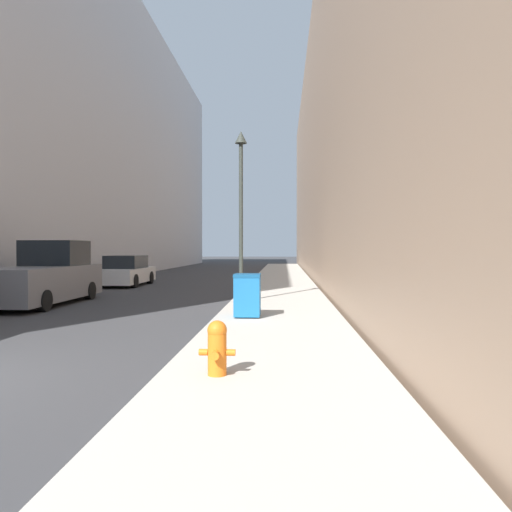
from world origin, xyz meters
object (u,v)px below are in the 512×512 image
(pickup_truck, at_px, (45,277))
(parked_sedan_near, at_px, (126,272))
(fire_hydrant, at_px, (217,346))
(lamppost, at_px, (241,198))
(trash_bin, at_px, (247,295))

(pickup_truck, bearing_deg, parked_sedan_near, 89.10)
(fire_hydrant, xyz_separation_m, lamppost, (-0.48, 9.31, 2.93))
(lamppost, bearing_deg, fire_hydrant, -87.05)
(pickup_truck, bearing_deg, trash_bin, -27.89)
(fire_hydrant, height_order, lamppost, lamppost)
(trash_bin, distance_m, lamppost, 4.58)
(lamppost, height_order, parked_sedan_near, lamppost)
(trash_bin, relative_size, lamppost, 0.20)
(trash_bin, xyz_separation_m, pickup_truck, (-7.01, 3.71, 0.19))
(trash_bin, distance_m, parked_sedan_near, 13.73)
(trash_bin, relative_size, pickup_truck, 0.19)
(lamppost, distance_m, pickup_truck, 7.03)
(lamppost, relative_size, parked_sedan_near, 1.20)
(parked_sedan_near, bearing_deg, fire_hydrant, -68.59)
(fire_hydrant, bearing_deg, pickup_truck, 126.75)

